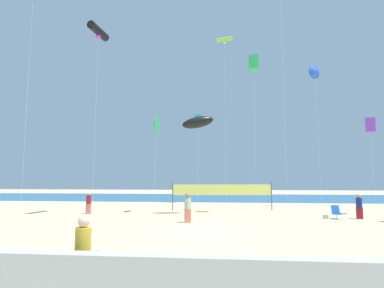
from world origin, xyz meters
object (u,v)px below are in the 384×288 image
at_px(kite_blue_delta, 315,72).
at_px(kite_lime_tube, 224,40).
at_px(kite_green_delta, 155,125).
at_px(toddler_figure, 99,267).
at_px(folding_beach_chair, 336,212).
at_px(mother_figure, 83,248).
at_px(kite_black_inflatable, 198,122).
at_px(kite_green_box, 254,63).
at_px(beachgoer_sage_shirt, 188,207).
at_px(beachgoer_maroon_shirt, 89,202).
at_px(beach_handbag, 326,217).
at_px(kite_black_tube, 98,32).
at_px(kite_violet_box, 370,125).
at_px(beachgoer_navy_shirt, 359,205).
at_px(volleyball_net, 222,191).

bearing_deg(kite_blue_delta, kite_lime_tube, 159.77).
bearing_deg(kite_green_delta, toddler_figure, -81.67).
height_order(toddler_figure, folding_beach_chair, toddler_figure).
relative_size(mother_figure, kite_black_inflatable, 0.22).
bearing_deg(kite_green_box, beachgoer_sage_shirt, -130.90).
height_order(beachgoer_maroon_shirt, kite_green_delta, kite_green_delta).
height_order(kite_green_delta, kite_blue_delta, kite_blue_delta).
height_order(beach_handbag, kite_black_tube, kite_black_tube).
height_order(beachgoer_maroon_shirt, kite_violet_box, kite_violet_box).
bearing_deg(kite_black_inflatable, beachgoer_sage_shirt, -92.83).
relative_size(beachgoer_navy_shirt, volleyball_net, 0.20).
height_order(beachgoer_sage_shirt, kite_green_box, kite_green_box).
bearing_deg(toddler_figure, kite_green_delta, 71.15).
relative_size(kite_green_box, kite_green_delta, 1.61).
height_order(toddler_figure, beachgoer_maroon_shirt, beachgoer_maroon_shirt).
distance_m(beachgoer_navy_shirt, beach_handbag, 2.35).
xyz_separation_m(beachgoer_maroon_shirt, beachgoer_sage_shirt, (8.09, -4.01, 0.07)).
relative_size(toddler_figure, kite_blue_delta, 0.07).
bearing_deg(kite_black_inflatable, folding_beach_chair, -10.89).
height_order(beach_handbag, kite_lime_tube, kite_lime_tube).
bearing_deg(beach_handbag, volleyball_net, 143.56).
height_order(kite_violet_box, kite_lime_tube, kite_lime_tube).
bearing_deg(beach_handbag, beachgoer_navy_shirt, 3.03).
relative_size(mother_figure, kite_black_tube, 0.12).
distance_m(volleyball_net, kite_violet_box, 12.67).
relative_size(kite_blue_delta, kite_violet_box, 1.91).
xyz_separation_m(beachgoer_navy_shirt, kite_green_delta, (-14.50, 2.61, 6.15)).
relative_size(folding_beach_chair, kite_lime_tube, 0.05).
bearing_deg(kite_black_inflatable, volleyball_net, 60.72).
bearing_deg(kite_black_tube, kite_black_inflatable, 8.80).
relative_size(mother_figure, beachgoer_navy_shirt, 1.03).
height_order(beachgoer_maroon_shirt, kite_black_tube, kite_black_tube).
bearing_deg(kite_violet_box, beachgoer_navy_shirt, -129.16).
distance_m(toddler_figure, kite_green_delta, 18.56).
relative_size(toddler_figure, kite_lime_tube, 0.05).
relative_size(beach_handbag, kite_green_delta, 0.04).
bearing_deg(kite_black_tube, kite_blue_delta, 23.68).
relative_size(toddler_figure, kite_green_delta, 0.12).
xyz_separation_m(beach_handbag, kite_green_box, (-4.25, 2.62, 11.81)).
bearing_deg(beachgoer_navy_shirt, kite_blue_delta, -102.13).
bearing_deg(beachgoer_sage_shirt, beach_handbag, -98.85).
relative_size(kite_green_delta, kite_violet_box, 1.07).
bearing_deg(folding_beach_chair, kite_blue_delta, 38.60).
bearing_deg(kite_violet_box, kite_lime_tube, 139.93).
relative_size(beachgoer_maroon_shirt, beachgoer_sage_shirt, 0.93).
relative_size(toddler_figure, volleyball_net, 0.11).
bearing_deg(kite_lime_tube, beachgoer_maroon_shirt, -133.83).
relative_size(beachgoer_sage_shirt, beach_handbag, 5.54).
distance_m(folding_beach_chair, beach_handbag, 0.78).
xyz_separation_m(kite_green_delta, kite_blue_delta, (14.62, 6.18, 6.13)).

